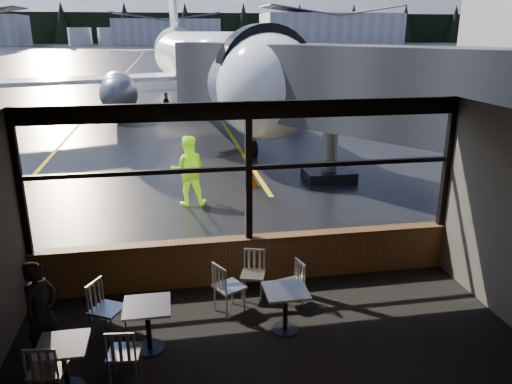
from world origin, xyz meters
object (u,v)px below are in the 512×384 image
object	(u,v)px
cafe_table_mid	(148,327)
ground_crew	(188,170)
jet_bridge	(338,106)
chair_near_n	(253,275)
cafe_table_left	(66,366)
cone_nose	(252,178)
chair_mid_s	(124,353)
cone_wing	(118,113)
airliner	(202,21)
chair_left_s	(49,370)
chair_mid_w	(107,310)
chair_near_e	(291,284)
passenger	(41,312)
cafe_table_near	(285,310)
chair_near_w	(229,287)

from	to	relation	value
cafe_table_mid	ground_crew	xyz separation A→B (m)	(0.94, 6.75, 0.60)
jet_bridge	chair_near_n	xyz separation A→B (m)	(-3.63, -6.13, -2.12)
cafe_table_left	chair_near_n	distance (m)	3.54
ground_crew	cone_nose	world-z (taller)	ground_crew
cafe_table_left	cone_nose	world-z (taller)	cafe_table_left
chair_mid_s	cone_wing	bearing A→B (deg)	101.38
airliner	chair_left_s	world-z (taller)	airliner
chair_left_s	cafe_table_mid	bearing A→B (deg)	43.25
chair_near_n	chair_left_s	world-z (taller)	chair_left_s
chair_mid_w	cone_nose	bearing A→B (deg)	-176.52
chair_mid_w	cone_nose	xyz separation A→B (m)	(3.61, 7.60, -0.20)
cafe_table_mid	chair_mid_w	distance (m)	0.80
ground_crew	chair_near_e	bearing A→B (deg)	106.52
chair_near_e	chair_mid_w	xyz separation A→B (m)	(-3.09, -0.43, 0.06)
airliner	ground_crew	xyz separation A→B (m)	(-1.76, -16.79, -4.25)
cafe_table_mid	chair_left_s	xyz separation A→B (m)	(-1.25, -0.91, 0.09)
cafe_table_mid	passenger	distance (m)	1.55
cafe_table_near	chair_near_e	distance (m)	0.81
cafe_table_mid	ground_crew	bearing A→B (deg)	82.04
cafe_table_near	ground_crew	bearing A→B (deg)	100.49
chair_mid_s	cafe_table_near	bearing A→B (deg)	24.85
jet_bridge	cafe_table_near	xyz separation A→B (m)	(-3.30, -7.28, -2.19)
chair_mid_w	cafe_table_near	bearing A→B (deg)	112.11
chair_near_e	cone_nose	size ratio (longest dim) A/B	1.48
chair_mid_s	chair_left_s	xyz separation A→B (m)	(-0.95, -0.22, 0.01)
jet_bridge	chair_left_s	xyz separation A→B (m)	(-6.71, -8.32, -2.10)
jet_bridge	cone_wing	bearing A→B (deg)	117.46
chair_near_e	chair_left_s	xyz separation A→B (m)	(-3.69, -1.80, 0.05)
cafe_table_mid	cone_wing	distance (m)	22.44
chair_near_w	chair_left_s	size ratio (longest dim) A/B	1.02
passenger	cone_wing	xyz separation A→B (m)	(-0.79, 22.31, -0.51)
chair_near_n	cone_nose	world-z (taller)	chair_near_n
jet_bridge	cafe_table_left	size ratio (longest dim) A/B	16.37
chair_mid_s	ground_crew	xyz separation A→B (m)	(1.25, 7.44, 0.53)
jet_bridge	chair_near_w	size ratio (longest dim) A/B	12.33
cafe_table_near	chair_mid_w	world-z (taller)	chair_mid_w
cafe_table_mid	chair_near_n	bearing A→B (deg)	35.02
chair_near_e	chair_mid_w	world-z (taller)	chair_mid_w
cafe_table_left	cone_nose	xyz separation A→B (m)	(4.05, 8.79, -0.08)
cafe_table_left	chair_near_w	size ratio (longest dim) A/B	0.75
jet_bridge	passenger	world-z (taller)	jet_bridge
chair_mid_w	chair_left_s	xyz separation A→B (m)	(-0.60, -1.38, -0.01)
cafe_table_near	cafe_table_left	world-z (taller)	cafe_table_near
chair_near_e	passenger	size ratio (longest dim) A/B	0.52
chair_near_w	cone_nose	bearing A→B (deg)	139.35
chair_mid_w	cone_wing	world-z (taller)	chair_mid_w
chair_left_s	jet_bridge	bearing A→B (deg)	58.24
chair_near_n	cone_wing	bearing A→B (deg)	-61.20
chair_left_s	cone_nose	size ratio (longest dim) A/B	1.67
chair_near_n	chair_mid_s	bearing A→B (deg)	60.49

